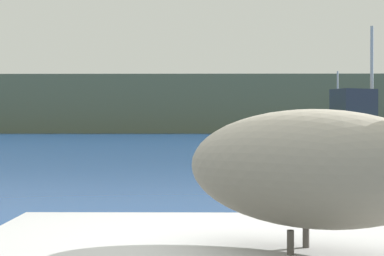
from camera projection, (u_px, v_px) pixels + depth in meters
The scene contains 4 objects.
hillside_backdrop at pixel (199, 105), 83.98m from camera, with size 140.00×15.70×7.29m, color #5B664C.
pelican at pixel (314, 167), 2.65m from camera, with size 1.36×1.03×0.90m.
fishing_boat_orange at pixel (358, 126), 44.54m from camera, with size 6.06×4.30×4.92m.
fishing_boat_green at pixel (342, 134), 22.66m from camera, with size 4.92×3.21×4.92m.
Camera 1 is at (0.01, -3.07, 1.34)m, focal length 58.50 mm.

